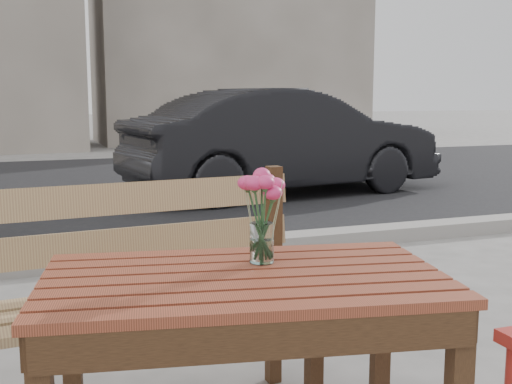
# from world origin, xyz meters

# --- Properties ---
(street) EXTENTS (30.00, 8.12, 0.12)m
(street) POSITION_xyz_m (0.00, 5.06, 0.03)
(street) COLOR black
(street) RESTS_ON ground
(main_table) EXTENTS (1.26, 0.88, 0.71)m
(main_table) POSITION_xyz_m (0.14, 0.10, 0.59)
(main_table) COLOR #5B2917
(main_table) RESTS_ON ground
(main_bench) EXTENTS (1.56, 0.56, 0.96)m
(main_bench) POSITION_xyz_m (-0.17, 0.70, 0.58)
(main_bench) COLOR #97714E
(main_bench) RESTS_ON ground
(main_vase) EXTENTS (0.16, 0.16, 0.29)m
(main_vase) POSITION_xyz_m (0.23, 0.20, 0.89)
(main_vase) COLOR white
(main_vase) RESTS_ON main_table
(parked_car) EXTENTS (4.09, 1.90, 1.30)m
(parked_car) POSITION_xyz_m (2.64, 5.72, 0.65)
(parked_car) COLOR black
(parked_car) RESTS_ON ground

